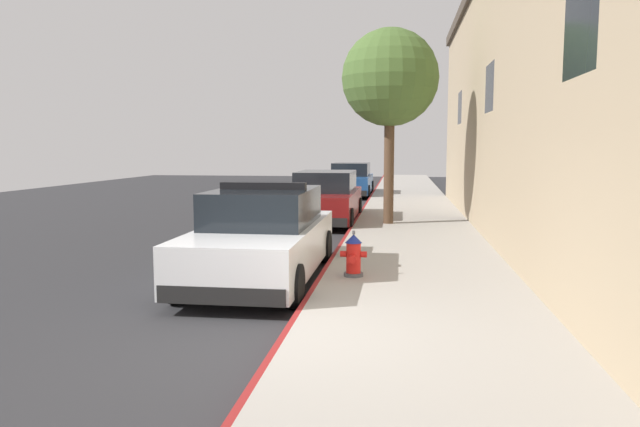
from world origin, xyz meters
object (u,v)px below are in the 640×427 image
Objects in this scene: fire_hydrant at (353,255)px; street_tree at (390,79)px; police_cruiser at (263,237)px; parked_car_silver_ahead at (326,198)px; parked_car_dark_far at (351,180)px.

street_tree is at bearing 86.56° from fire_hydrant.
police_cruiser reaches higher than parked_car_silver_ahead.
fire_hydrant is at bearing -8.79° from police_cruiser.
police_cruiser is 0.90× the size of street_tree.
police_cruiser is at bearing -106.54° from street_tree.
police_cruiser is at bearing -90.07° from parked_car_dark_far.
parked_car_dark_far is at bearing 89.93° from police_cruiser.
parked_car_dark_far is 6.37× the size of fire_hydrant.
parked_car_silver_ahead is at bearing 89.34° from police_cruiser.
police_cruiser is 1.00× the size of parked_car_dark_far.
parked_car_silver_ahead is 0.90× the size of street_tree.
parked_car_silver_ahead and parked_car_dark_far have the same top height.
street_tree is at bearing -79.86° from parked_car_dark_far.
street_tree reaches higher than police_cruiser.
fire_hydrant is (1.58, -0.24, -0.24)m from police_cruiser.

